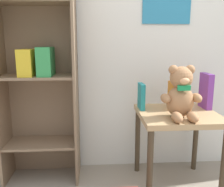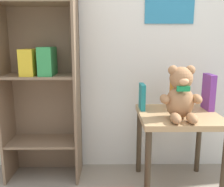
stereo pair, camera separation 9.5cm
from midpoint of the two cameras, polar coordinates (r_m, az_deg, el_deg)
The scene contains 7 objects.
wall_back at distance 2.06m, azimuth 7.20°, elevation 17.53°, with size 4.80×0.07×2.50m.
bookshelf_side at distance 1.91m, azimuth -17.85°, elevation 6.81°, with size 0.55×0.29×1.59m.
display_table at distance 1.81m, azimuth 13.23°, elevation -6.93°, with size 0.54×0.52×0.56m.
teddy_bear at distance 1.63m, azimuth 13.91°, elevation -0.18°, with size 0.26×0.24×0.34m.
book_standing_teal at distance 1.82m, azimuth 5.25°, elevation -0.66°, with size 0.03×0.13×0.19m, color teal.
book_standing_orange at distance 1.87m, azimuth 12.48°, elevation -0.39°, with size 0.04×0.14×0.20m, color orange.
book_standing_purple at distance 1.94m, azimuth 19.37°, elevation 0.56°, with size 0.04×0.15×0.26m, color purple.
Camera 1 is at (-0.43, -0.53, 1.05)m, focal length 40.00 mm.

